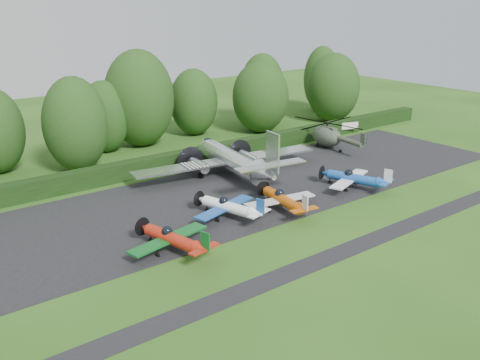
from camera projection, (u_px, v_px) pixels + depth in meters
ground at (296, 226)px, 47.31m from camera, size 160.00×160.00×0.00m
apron at (229, 195)px, 54.82m from camera, size 70.00×18.00×0.01m
taxiway_verge at (347, 250)px, 42.80m from camera, size 70.00×2.00×0.00m
hedgerow at (174, 169)px, 63.08m from camera, size 90.00×1.60×2.00m
transport_plane at (233, 160)px, 59.51m from camera, size 22.35×17.14×7.16m
light_plane_red at (173, 239)px, 42.09m from camera, size 7.37×7.75×2.83m
light_plane_white at (229, 207)px, 48.60m from camera, size 7.14×7.51×2.74m
light_plane_orange at (283, 200)px, 50.25m from camera, size 7.24×7.62×2.78m
light_plane_blue at (354, 178)px, 56.17m from camera, size 7.34×7.72×2.82m
helicopter at (327, 134)px, 71.39m from camera, size 10.92×12.78×3.52m
sign_board at (349, 126)px, 78.66m from camera, size 3.17×0.12×1.79m
tree_1 at (262, 89)px, 84.45m from camera, size 7.11×7.11×11.05m
tree_2 at (260, 97)px, 78.86m from camera, size 8.36×8.36×10.50m
tree_3 at (139, 98)px, 71.08m from camera, size 9.28×9.28×12.95m
tree_4 at (333, 87)px, 85.92m from camera, size 8.53×8.53×10.98m
tree_5 at (104, 117)px, 68.75m from camera, size 6.33×6.33×9.32m
tree_7 at (194, 102)px, 77.42m from camera, size 6.94×6.94×9.65m
tree_8 at (322, 79)px, 93.84m from camera, size 6.32×6.32×11.34m
tree_10 at (75, 125)px, 60.82m from camera, size 7.30×7.30×10.99m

